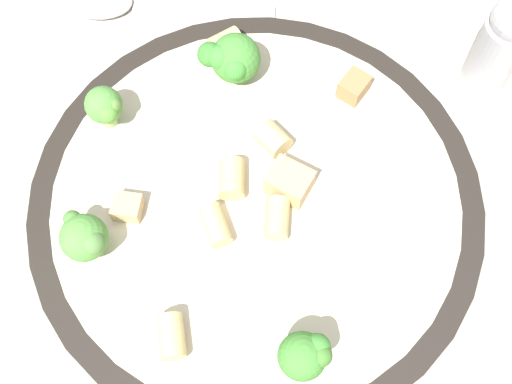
% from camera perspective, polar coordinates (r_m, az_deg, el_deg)
% --- Properties ---
extents(ground_plane, '(2.00, 2.00, 0.00)m').
position_cam_1_polar(ground_plane, '(0.45, 0.00, -2.65)').
color(ground_plane, '#BCB29E').
extents(pasta_bowl, '(0.29, 0.29, 0.04)m').
position_cam_1_polar(pasta_bowl, '(0.43, 0.00, -1.49)').
color(pasta_bowl, '#28231E').
rests_on(pasta_bowl, ground_plane).
extents(broccoli_floret_0, '(0.03, 0.02, 0.03)m').
position_cam_1_polar(broccoli_floret_0, '(0.43, -13.27, 7.39)').
color(broccoli_floret_0, '#9EC175').
rests_on(broccoli_floret_0, pasta_bowl).
extents(broccoli_floret_1, '(0.03, 0.03, 0.03)m').
position_cam_1_polar(broccoli_floret_1, '(0.40, -15.05, -3.66)').
color(broccoli_floret_1, '#93B766').
rests_on(broccoli_floret_1, pasta_bowl).
extents(broccoli_floret_2, '(0.04, 0.04, 0.04)m').
position_cam_1_polar(broccoli_floret_2, '(0.44, -2.11, 11.77)').
color(broccoli_floret_2, '#9EC175').
rests_on(broccoli_floret_2, pasta_bowl).
extents(broccoli_floret_3, '(0.03, 0.03, 0.04)m').
position_cam_1_polar(broccoli_floret_3, '(0.36, 4.40, -14.27)').
color(broccoli_floret_3, '#93B766').
rests_on(broccoli_floret_3, pasta_bowl).
extents(rigatoni_0, '(0.03, 0.02, 0.02)m').
position_cam_1_polar(rigatoni_0, '(0.42, 1.52, 4.73)').
color(rigatoni_0, '#E0C67F').
rests_on(rigatoni_0, pasta_bowl).
extents(rigatoni_1, '(0.02, 0.03, 0.02)m').
position_cam_1_polar(rigatoni_1, '(0.47, -2.74, 13.01)').
color(rigatoni_1, '#E0C67F').
rests_on(rigatoni_1, pasta_bowl).
extents(rigatoni_2, '(0.03, 0.02, 0.02)m').
position_cam_1_polar(rigatoni_2, '(0.38, -7.51, -12.62)').
color(rigatoni_2, '#E0C67F').
rests_on(rigatoni_2, pasta_bowl).
extents(rigatoni_3, '(0.03, 0.02, 0.02)m').
position_cam_1_polar(rigatoni_3, '(0.41, -2.18, 1.20)').
color(rigatoni_3, '#E0C67F').
rests_on(rigatoni_3, pasta_bowl).
extents(rigatoni_4, '(0.03, 0.02, 0.02)m').
position_cam_1_polar(rigatoni_4, '(0.40, 1.87, -2.34)').
color(rigatoni_4, '#E0C67F').
rests_on(rigatoni_4, pasta_bowl).
extents(rigatoni_5, '(0.03, 0.02, 0.01)m').
position_cam_1_polar(rigatoni_5, '(0.40, -3.62, -2.97)').
color(rigatoni_5, '#E0C67F').
rests_on(rigatoni_5, pasta_bowl).
extents(chicken_chunk_0, '(0.02, 0.02, 0.01)m').
position_cam_1_polar(chicken_chunk_0, '(0.41, -11.37, -1.34)').
color(chicken_chunk_0, tan).
rests_on(chicken_chunk_0, pasta_bowl).
extents(chicken_chunk_1, '(0.03, 0.03, 0.02)m').
position_cam_1_polar(chicken_chunk_1, '(0.41, 2.92, 1.03)').
color(chicken_chunk_1, tan).
rests_on(chicken_chunk_1, pasta_bowl).
extents(chicken_chunk_2, '(0.02, 0.03, 0.02)m').
position_cam_1_polar(chicken_chunk_2, '(0.45, 8.69, 9.24)').
color(chicken_chunk_2, '#A87A4C').
rests_on(chicken_chunk_2, pasta_bowl).
extents(pepper_shaker, '(0.04, 0.04, 0.09)m').
position_cam_1_polar(pepper_shaker, '(0.51, 21.09, 12.44)').
color(pepper_shaker, '#B2B2B7').
rests_on(pepper_shaker, ground_plane).
extents(spoon, '(0.09, 0.17, 0.01)m').
position_cam_1_polar(spoon, '(0.56, -11.44, 16.10)').
color(spoon, silver).
rests_on(spoon, ground_plane).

